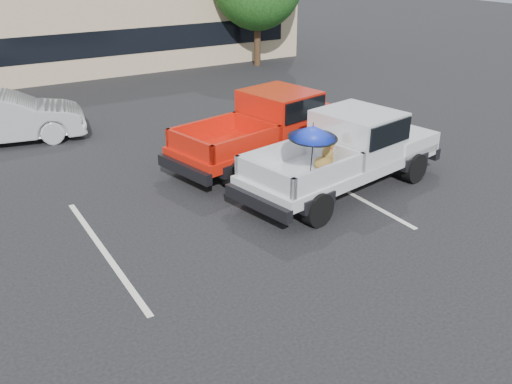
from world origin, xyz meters
TOP-DOWN VIEW (x-y plane):
  - ground at (0.00, 0.00)m, footprint 90.00×90.00m
  - stripe_left at (-3.00, 2.00)m, footprint 0.12×5.00m
  - stripe_right at (3.00, 2.00)m, footprint 0.12×5.00m
  - silver_pickup at (3.24, 2.05)m, footprint 5.96×3.02m
  - red_pickup at (2.76, 4.72)m, footprint 6.02×3.15m
  - silver_sedan at (-3.49, 10.04)m, footprint 4.88×2.47m

SIDE VIEW (x-z plane):
  - ground at x=0.00m, z-range 0.00..0.00m
  - stripe_left at x=-3.00m, z-range 0.00..0.01m
  - stripe_right at x=3.00m, z-range 0.00..0.01m
  - silver_sedan at x=-3.49m, z-range 0.00..1.54m
  - red_pickup at x=2.76m, z-range 0.09..1.98m
  - silver_pickup at x=3.24m, z-range 0.02..2.08m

